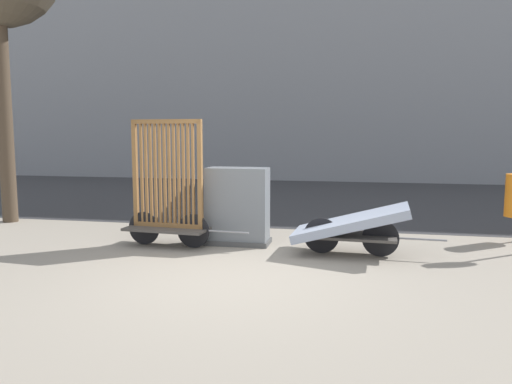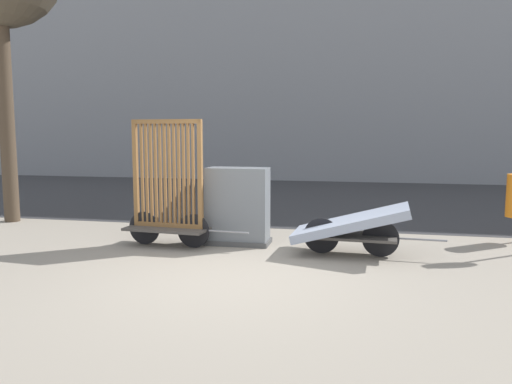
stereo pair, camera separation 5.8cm
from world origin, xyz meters
TOP-DOWN VIEW (x-y plane):
  - ground_plane at (0.00, 0.00)m, footprint 60.00×60.00m
  - road_strip at (0.00, 8.18)m, footprint 56.00×9.55m
  - building_facade at (0.00, 14.95)m, footprint 48.00×4.00m
  - bike_cart_with_bedframe at (-1.46, 1.59)m, footprint 2.09×0.77m
  - bike_cart_with_mattress at (1.47, 1.59)m, footprint 2.26×1.02m
  - utility_cabinet at (-0.39, 1.98)m, footprint 1.07×0.53m

SIDE VIEW (x-z plane):
  - ground_plane at x=0.00m, z-range 0.00..0.00m
  - road_strip at x=0.00m, z-range 0.00..0.01m
  - bike_cart_with_mattress at x=1.47m, z-range 0.06..0.85m
  - utility_cabinet at x=-0.39m, z-range -0.04..1.23m
  - bike_cart_with_bedframe at x=-1.46m, z-range -0.27..1.79m
  - building_facade at x=0.00m, z-range 0.00..13.36m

